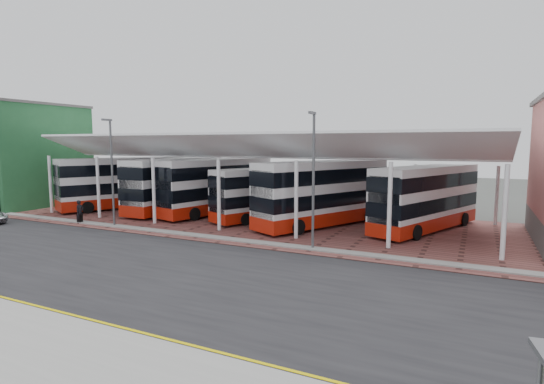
% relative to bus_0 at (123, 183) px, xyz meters
% --- Properties ---
extents(ground, '(140.00, 140.00, 0.00)m').
position_rel_bus_0_xyz_m(ground, '(20.21, -13.46, -2.47)').
color(ground, '#424440').
extents(road, '(120.00, 14.00, 0.02)m').
position_rel_bus_0_xyz_m(road, '(20.21, -14.46, -2.46)').
color(road, black).
rests_on(road, ground).
extents(forecourt, '(72.00, 16.00, 0.06)m').
position_rel_bus_0_xyz_m(forecourt, '(22.21, -0.46, -2.44)').
color(forecourt, brown).
rests_on(forecourt, ground).
extents(sidewalk, '(120.00, 4.00, 0.14)m').
position_rel_bus_0_xyz_m(sidewalk, '(20.21, -22.46, -2.40)').
color(sidewalk, gray).
rests_on(sidewalk, ground).
extents(north_kerb, '(120.00, 0.80, 0.14)m').
position_rel_bus_0_xyz_m(north_kerb, '(20.21, -7.26, -2.40)').
color(north_kerb, gray).
rests_on(north_kerb, ground).
extents(yellow_line_near, '(120.00, 0.12, 0.01)m').
position_rel_bus_0_xyz_m(yellow_line_near, '(20.21, -20.46, -2.44)').
color(yellow_line_near, '#DDC500').
rests_on(yellow_line_near, road).
extents(yellow_line_far, '(120.00, 0.12, 0.01)m').
position_rel_bus_0_xyz_m(yellow_line_far, '(20.21, -20.16, -2.44)').
color(yellow_line_far, '#DDC500').
rests_on(yellow_line_far, road).
extents(canopy, '(37.00, 11.63, 7.07)m').
position_rel_bus_0_xyz_m(canopy, '(14.21, 0.47, 3.33)').
color(canopy, white).
rests_on(canopy, ground).
extents(shop_green, '(6.40, 10.20, 10.22)m').
position_rel_bus_0_xyz_m(shop_green, '(-9.79, -2.49, 2.65)').
color(shop_green, '#286838').
rests_on(shop_green, ground).
extents(lamp_west, '(0.16, 0.90, 8.07)m').
position_rel_bus_0_xyz_m(lamp_west, '(6.21, -7.19, 1.89)').
color(lamp_west, '#56585D').
rests_on(lamp_west, ground).
extents(lamp_east, '(0.16, 0.90, 8.07)m').
position_rel_bus_0_xyz_m(lamp_east, '(22.21, -7.19, 1.89)').
color(lamp_east, '#56585D').
rests_on(lamp_east, ground).
extents(bus_0, '(7.53, 11.77, 4.85)m').
position_rel_bus_0_xyz_m(bus_0, '(0.00, 0.00, 0.00)').
color(bus_0, silver).
rests_on(bus_0, forecourt).
extents(bus_1, '(3.11, 11.81, 4.85)m').
position_rel_bus_0_xyz_m(bus_1, '(5.58, 0.99, 0.00)').
color(bus_1, silver).
rests_on(bus_1, forecourt).
extents(bus_2, '(5.42, 12.11, 4.86)m').
position_rel_bus_0_xyz_m(bus_2, '(9.91, 1.28, 0.01)').
color(bus_2, silver).
rests_on(bus_2, forecourt).
extents(bus_3, '(6.26, 10.33, 4.22)m').
position_rel_bus_0_xyz_m(bus_3, '(15.29, 0.82, -0.31)').
color(bus_3, silver).
rests_on(bus_3, forecourt).
extents(bus_4, '(7.55, 11.91, 4.90)m').
position_rel_bus_0_xyz_m(bus_4, '(20.35, -0.01, 0.03)').
color(bus_4, silver).
rests_on(bus_4, forecourt).
extents(bus_5, '(6.48, 11.35, 4.61)m').
position_rel_bus_0_xyz_m(bus_5, '(27.57, 1.60, -0.12)').
color(bus_5, silver).
rests_on(bus_5, forecourt).
extents(pedestrian, '(0.44, 0.67, 1.81)m').
position_rel_bus_0_xyz_m(pedestrian, '(2.87, -7.46, -1.50)').
color(pedestrian, black).
rests_on(pedestrian, forecourt).
extents(suitcase, '(0.39, 0.28, 0.66)m').
position_rel_bus_0_xyz_m(suitcase, '(2.84, -7.46, -2.08)').
color(suitcase, black).
rests_on(suitcase, forecourt).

